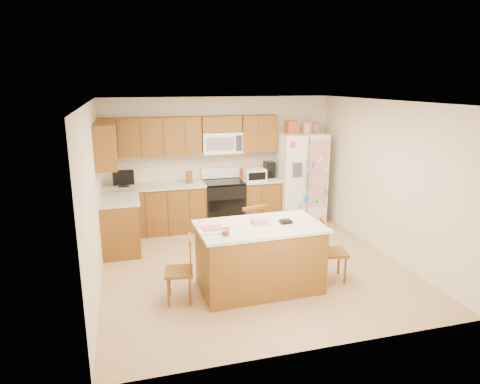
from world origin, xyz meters
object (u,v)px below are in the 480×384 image
object	(u,v)px
windsor_chair_right	(332,252)
windsor_chair_left	(181,271)
stove	(223,203)
refrigerator	(300,177)
windsor_chair_back	(250,236)
island	(259,257)

from	to	relation	value
windsor_chair_right	windsor_chair_left	bearing A→B (deg)	-178.74
stove	refrigerator	world-z (taller)	refrigerator
refrigerator	windsor_chair_back	world-z (taller)	refrigerator
refrigerator	island	xyz separation A→B (m)	(-1.70, -2.62, -0.46)
stove	windsor_chair_back	bearing A→B (deg)	-91.02
windsor_chair_back	windsor_chair_right	bearing A→B (deg)	-38.61
refrigerator	island	world-z (taller)	refrigerator
windsor_chair_back	windsor_chair_right	world-z (taller)	windsor_chair_back
windsor_chair_left	windsor_chair_right	distance (m)	2.17
refrigerator	island	bearing A→B (deg)	-122.93
windsor_chair_left	stove	bearing A→B (deg)	66.16
stove	windsor_chair_left	size ratio (longest dim) A/B	1.29
island	windsor_chair_back	distance (m)	0.78
windsor_chair_back	refrigerator	bearing A→B (deg)	48.94
stove	refrigerator	size ratio (longest dim) A/B	0.55
refrigerator	island	distance (m)	3.15
stove	windsor_chair_right	size ratio (longest dim) A/B	1.26
windsor_chair_right	refrigerator	bearing A→B (deg)	76.85
stove	windsor_chair_back	distance (m)	1.91
refrigerator	windsor_chair_right	distance (m)	2.75
windsor_chair_left	windsor_chair_back	xyz separation A→B (m)	(1.18, 0.84, 0.05)
island	windsor_chair_back	bearing A→B (deg)	83.24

